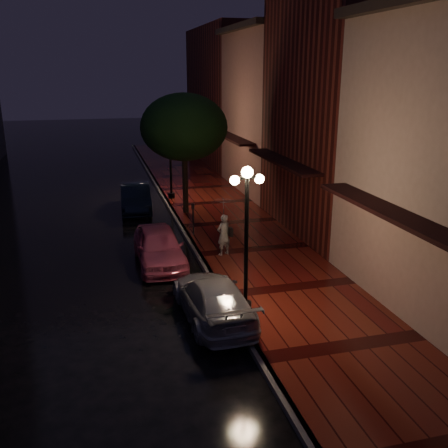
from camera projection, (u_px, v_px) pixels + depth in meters
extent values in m
plane|color=black|center=(199.00, 258.00, 19.26)|extent=(120.00, 120.00, 0.00)
cube|color=#4B0F0D|center=(254.00, 251.00, 19.78)|extent=(4.50, 60.00, 0.15)
cube|color=#595451|center=(199.00, 256.00, 19.24)|extent=(0.25, 60.00, 0.15)
cube|color=#511914|center=(349.00, 105.00, 21.17)|extent=(5.00, 8.00, 11.00)
cube|color=#8C5951|center=(281.00, 114.00, 28.86)|extent=(5.00, 8.00, 9.00)
cube|color=#511914|center=(234.00, 97.00, 37.96)|extent=(5.00, 12.00, 10.00)
cylinder|color=black|center=(246.00, 247.00, 14.09)|extent=(0.12, 0.12, 4.00)
cylinder|color=black|center=(245.00, 306.00, 14.63)|extent=(0.36, 0.36, 0.30)
cube|color=black|center=(247.00, 178.00, 13.49)|extent=(0.70, 0.08, 0.08)
sphere|color=#F8DB94|center=(247.00, 172.00, 13.45)|extent=(0.32, 0.32, 0.32)
sphere|color=#F8DB94|center=(235.00, 180.00, 13.42)|extent=(0.26, 0.26, 0.26)
sphere|color=#F8DB94|center=(259.00, 179.00, 13.59)|extent=(0.26, 0.26, 0.26)
cylinder|color=black|center=(171.00, 162.00, 27.03)|extent=(0.12, 0.12, 4.00)
cylinder|color=black|center=(172.00, 195.00, 27.57)|extent=(0.36, 0.36, 0.30)
cube|color=black|center=(169.00, 125.00, 26.44)|extent=(0.70, 0.08, 0.08)
sphere|color=#F8DB94|center=(169.00, 122.00, 26.39)|extent=(0.32, 0.32, 0.32)
sphere|color=#F8DB94|center=(163.00, 126.00, 26.37)|extent=(0.26, 0.26, 0.26)
sphere|color=#F8DB94|center=(176.00, 126.00, 26.54)|extent=(0.26, 0.26, 0.26)
cylinder|color=black|center=(185.00, 181.00, 24.43)|extent=(0.28, 0.28, 3.20)
ellipsoid|color=black|center=(184.00, 127.00, 23.66)|extent=(4.16, 4.16, 3.20)
sphere|color=black|center=(196.00, 138.00, 24.56)|extent=(1.80, 1.80, 1.80)
sphere|color=black|center=(174.00, 140.00, 23.02)|extent=(1.80, 1.80, 1.80)
imported|color=#CC5474|center=(159.00, 247.00, 18.39)|extent=(1.70, 4.16, 1.41)
imported|color=black|center=(136.00, 198.00, 25.50)|extent=(1.69, 4.26, 1.38)
imported|color=#97979E|center=(213.00, 299.00, 14.39)|extent=(1.93, 4.38, 1.25)
imported|color=silver|center=(224.00, 235.00, 18.95)|extent=(0.69, 0.58, 1.60)
imported|color=silver|center=(224.00, 209.00, 18.65)|extent=(0.93, 0.95, 0.85)
cylinder|color=black|center=(224.00, 225.00, 18.84)|extent=(0.02, 0.02, 1.28)
cube|color=black|center=(231.00, 232.00, 18.93)|extent=(0.13, 0.30, 0.32)
cylinder|color=black|center=(193.00, 222.00, 21.34)|extent=(0.06, 0.06, 1.17)
cube|color=black|center=(193.00, 206.00, 21.14)|extent=(0.15, 0.13, 0.23)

